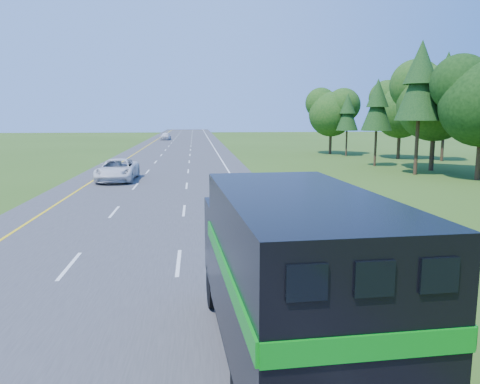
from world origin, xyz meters
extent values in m
cube|color=#38383A|center=(0.00, 50.00, 0.02)|extent=(15.00, 260.00, 0.04)
cube|color=yellow|center=(-5.50, 50.00, 0.04)|extent=(0.15, 260.00, 0.01)
cube|color=white|center=(5.50, 50.00, 0.04)|extent=(0.15, 260.00, 0.01)
cylinder|color=black|center=(2.92, 16.11, 0.61)|extent=(0.43, 1.16, 1.14)
cylinder|color=black|center=(5.10, 16.24, 0.61)|extent=(0.43, 1.16, 1.14)
cube|color=black|center=(4.20, 12.86, 0.74)|extent=(2.96, 8.43, 0.29)
cube|color=black|center=(4.01, 16.07, 1.87)|extent=(2.65, 2.01, 1.97)
cube|color=black|center=(3.96, 17.02, 2.39)|extent=(2.28, 0.19, 0.62)
cube|color=black|center=(4.24, 12.13, 2.31)|extent=(2.94, 6.16, 2.86)
cube|color=#067D11|center=(4.41, 9.10, 2.45)|extent=(2.59, 0.19, 0.31)
cube|color=#067D11|center=(2.92, 12.06, 2.45)|extent=(0.39, 6.01, 0.31)
cube|color=#067D11|center=(5.56, 12.21, 2.45)|extent=(0.39, 6.01, 0.31)
cube|color=black|center=(3.63, 9.06, 3.27)|extent=(0.47, 0.07, 0.42)
cube|color=black|center=(4.41, 9.10, 3.27)|extent=(0.47, 0.07, 0.42)
cube|color=black|center=(5.19, 9.15, 3.27)|extent=(0.47, 0.07, 0.42)
imported|color=silver|center=(-3.58, 41.29, 0.88)|extent=(2.84, 6.09, 1.69)
imported|color=silver|center=(-3.54, 103.51, 0.83)|extent=(2.16, 4.73, 1.57)
camera|label=1|loc=(2.45, 4.32, 5.06)|focal=35.00mm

